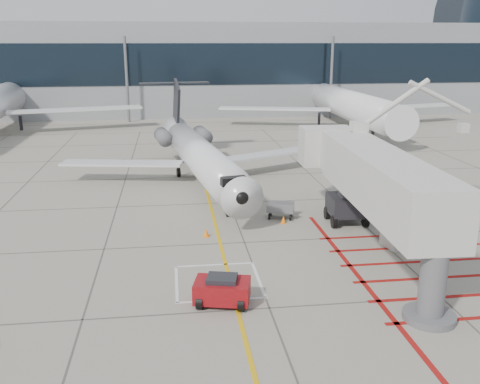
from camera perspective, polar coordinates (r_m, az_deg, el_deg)
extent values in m
plane|color=gray|center=(27.57, 1.63, -8.40)|extent=(260.00, 260.00, 0.00)
cone|color=orange|center=(32.11, -3.61, -4.34)|extent=(0.37, 0.37, 0.52)
cone|color=orange|center=(34.48, 4.66, -2.96)|extent=(0.34, 0.34, 0.48)
cube|color=gray|center=(95.95, 1.02, 13.23)|extent=(180.00, 28.00, 14.00)
cube|color=black|center=(82.05, 2.49, 13.49)|extent=(180.00, 0.10, 6.00)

